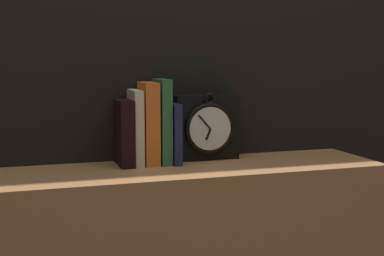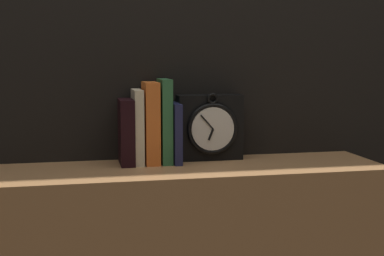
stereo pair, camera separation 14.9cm
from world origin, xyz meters
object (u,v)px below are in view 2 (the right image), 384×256
(book_slot0_black, at_px, (126,132))
(book_slot2_orange, at_px, (151,123))
(clock, at_px, (210,127))
(book_slot3_green, at_px, (165,121))
(book_slot1_cream, at_px, (138,127))
(book_slot4_navy, at_px, (175,133))

(book_slot0_black, distance_m, book_slot2_orange, 0.08)
(clock, bearing_deg, book_slot0_black, -175.02)
(book_slot3_green, bearing_deg, clock, 7.86)
(clock, height_order, book_slot1_cream, book_slot1_cream)
(book_slot3_green, xyz_separation_m, book_slot4_navy, (0.03, -0.00, -0.03))
(book_slot3_green, relative_size, book_slot4_navy, 1.40)
(clock, distance_m, book_slot2_orange, 0.18)
(book_slot0_black, bearing_deg, book_slot1_cream, 3.71)
(book_slot2_orange, height_order, book_slot4_navy, book_slot2_orange)
(book_slot3_green, height_order, book_slot4_navy, book_slot3_green)
(book_slot1_cream, height_order, book_slot4_navy, book_slot1_cream)
(book_slot0_black, height_order, book_slot2_orange, book_slot2_orange)
(clock, distance_m, book_slot3_green, 0.14)
(book_slot2_orange, bearing_deg, book_slot1_cream, -179.15)
(book_slot2_orange, bearing_deg, clock, 6.08)
(book_slot3_green, bearing_deg, book_slot0_black, -178.64)
(book_slot0_black, bearing_deg, book_slot2_orange, 2.17)
(book_slot1_cream, relative_size, book_slot2_orange, 0.91)
(book_slot2_orange, distance_m, book_slot3_green, 0.04)
(book_slot0_black, relative_size, book_slot1_cream, 0.87)
(clock, height_order, book_slot2_orange, book_slot2_orange)
(book_slot0_black, relative_size, book_slot2_orange, 0.79)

